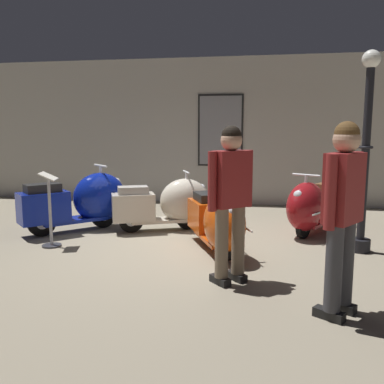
% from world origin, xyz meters
% --- Properties ---
extents(ground_plane, '(60.00, 60.00, 0.00)m').
position_xyz_m(ground_plane, '(0.00, 0.00, 0.00)').
color(ground_plane, gray).
extents(showroom_back_wall, '(18.00, 0.24, 3.30)m').
position_xyz_m(showroom_back_wall, '(0.00, 3.81, 1.65)').
color(showroom_back_wall, '#ADA89E').
rests_on(showroom_back_wall, ground).
extents(scooter_0, '(1.64, 1.65, 1.11)m').
position_xyz_m(scooter_0, '(-1.64, 0.74, 0.50)').
color(scooter_0, black).
rests_on(scooter_0, ground).
extents(scooter_1, '(1.70, 1.08, 1.01)m').
position_xyz_m(scooter_1, '(-0.21, 0.97, 0.46)').
color(scooter_1, black).
rests_on(scooter_1, ground).
extents(scooter_2, '(1.09, 1.67, 0.99)m').
position_xyz_m(scooter_2, '(0.76, -0.23, 0.45)').
color(scooter_2, black).
rests_on(scooter_2, ground).
extents(scooter_3, '(1.23, 1.69, 1.02)m').
position_xyz_m(scooter_3, '(2.16, 1.13, 0.46)').
color(scooter_3, black).
rests_on(scooter_3, ground).
extents(lamppost, '(0.28, 0.28, 2.75)m').
position_xyz_m(lamppost, '(2.72, 0.23, 1.37)').
color(lamppost, black).
rests_on(lamppost, ground).
extents(visitor_0, '(0.44, 0.52, 1.78)m').
position_xyz_m(visitor_0, '(2.07, -1.97, 1.03)').
color(visitor_0, black).
rests_on(visitor_0, ground).
extents(visitor_1, '(0.46, 0.45, 1.75)m').
position_xyz_m(visitor_1, '(1.01, -1.30, 1.02)').
color(visitor_1, black).
rests_on(visitor_1, ground).
extents(info_stanchion, '(0.30, 0.37, 1.10)m').
position_xyz_m(info_stanchion, '(-1.70, -0.29, 0.46)').
color(info_stanchion, '#333338').
rests_on(info_stanchion, ground).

